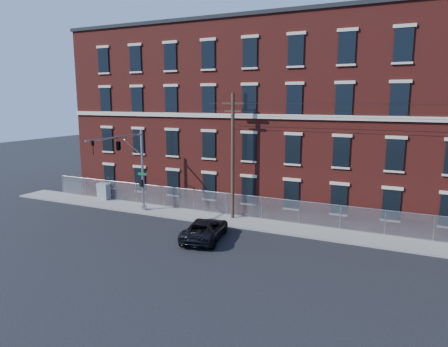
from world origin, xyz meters
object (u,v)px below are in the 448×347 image
traffic_signal_mast (124,153)px  pickup_truck (205,229)px  utility_pole_near (233,154)px  utility_cabinet (104,191)px

traffic_signal_mast → pickup_truck: traffic_signal_mast is taller
pickup_truck → traffic_signal_mast: bearing=-24.0°
utility_pole_near → pickup_truck: 7.00m
utility_cabinet → traffic_signal_mast: bearing=-29.1°
traffic_signal_mast → utility_pole_near: (8.00, 3.42, -0.05)m
traffic_signal_mast → utility_pole_near: bearing=23.1°
utility_pole_near → utility_cabinet: bearing=178.3°
utility_cabinet → pickup_truck: bearing=-17.7°
traffic_signal_mast → utility_cabinet: (-5.82, 3.82, -4.50)m
pickup_truck → utility_cabinet: 15.16m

